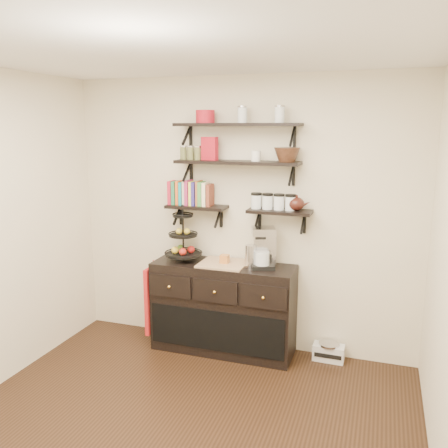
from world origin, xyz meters
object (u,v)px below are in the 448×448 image
(sideboard, at_px, (223,307))
(radio, at_px, (329,352))
(fruit_stand, at_px, (184,242))
(coffee_maker, at_px, (264,248))

(sideboard, height_order, radio, sideboard)
(sideboard, xyz_separation_m, fruit_stand, (-0.42, 0.00, 0.63))
(coffee_maker, relative_size, radio, 1.33)
(sideboard, relative_size, radio, 4.71)
(radio, bearing_deg, coffee_maker, -170.84)
(coffee_maker, bearing_deg, sideboard, 164.17)
(sideboard, distance_m, fruit_stand, 0.76)
(sideboard, xyz_separation_m, coffee_maker, (0.39, 0.03, 0.64))
(sideboard, xyz_separation_m, radio, (1.03, 0.12, -0.37))
(fruit_stand, relative_size, radio, 1.82)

